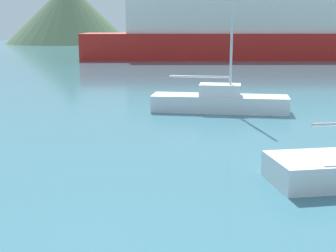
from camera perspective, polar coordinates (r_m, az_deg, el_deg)
sailboat_outer at (r=23.01m, az=6.31°, el=3.04°), size 6.69×2.03×6.87m
ferry_distant at (r=59.27m, az=7.68°, el=11.06°), size 37.10×15.71×8.54m
hill_west at (r=111.16m, az=-12.02°, el=13.35°), size 28.24×28.24×13.58m
hill_central at (r=102.10m, az=10.97°, el=12.67°), size 31.03×31.03×10.60m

